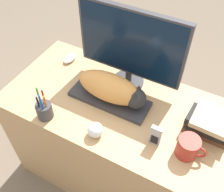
# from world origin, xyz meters

# --- Properties ---
(desk) EXTENTS (1.22, 0.62, 0.76)m
(desk) POSITION_xyz_m (0.00, 0.31, 0.38)
(desk) COLOR tan
(desk) RESTS_ON ground_plane
(keyboard) EXTENTS (0.43, 0.16, 0.02)m
(keyboard) POSITION_xyz_m (-0.05, 0.31, 0.77)
(keyboard) COLOR #2D2D33
(keyboard) RESTS_ON desk
(cat) EXTENTS (0.38, 0.14, 0.15)m
(cat) POSITION_xyz_m (-0.03, 0.31, 0.86)
(cat) COLOR #D18C47
(cat) RESTS_ON keyboard
(monitor) EXTENTS (0.57, 0.18, 0.46)m
(monitor) POSITION_xyz_m (-0.02, 0.48, 1.01)
(monitor) COLOR #333338
(monitor) RESTS_ON desk
(computer_mouse) EXTENTS (0.06, 0.10, 0.03)m
(computer_mouse) POSITION_xyz_m (-0.42, 0.49, 0.77)
(computer_mouse) COLOR silver
(computer_mouse) RESTS_ON desk
(coffee_mug) EXTENTS (0.13, 0.10, 0.10)m
(coffee_mug) POSITION_xyz_m (0.41, 0.19, 0.81)
(coffee_mug) COLOR #9E2D23
(coffee_mug) RESTS_ON desk
(pen_cup) EXTENTS (0.08, 0.08, 0.19)m
(pen_cup) POSITION_xyz_m (-0.28, 0.07, 0.81)
(pen_cup) COLOR #38383D
(pen_cup) RESTS_ON desk
(baseball) EXTENTS (0.08, 0.08, 0.08)m
(baseball) POSITION_xyz_m (0.00, 0.09, 0.80)
(baseball) COLOR silver
(baseball) RESTS_ON desk
(phone) EXTENTS (0.05, 0.02, 0.12)m
(phone) POSITION_xyz_m (0.27, 0.18, 0.82)
(phone) COLOR #99999E
(phone) RESTS_ON desk
(book_stack) EXTENTS (0.22, 0.18, 0.12)m
(book_stack) POSITION_xyz_m (0.46, 0.36, 0.82)
(book_stack) COLOR brown
(book_stack) RESTS_ON desk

